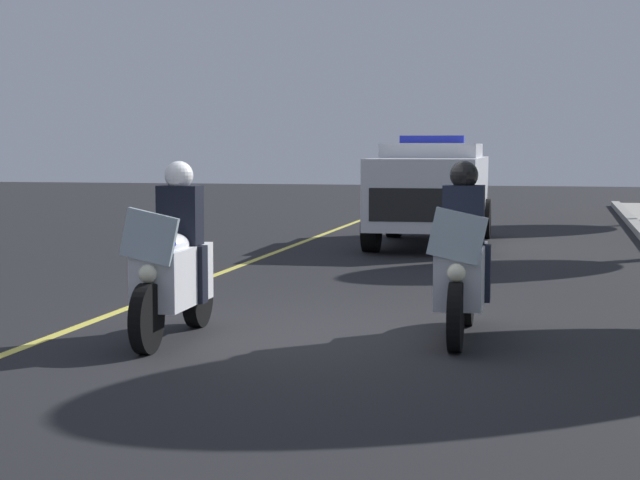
# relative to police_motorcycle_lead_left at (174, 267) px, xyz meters

# --- Properties ---
(ground_plane) EXTENTS (80.00, 80.00, 0.00)m
(ground_plane) POSITION_rel_police_motorcycle_lead_left_xyz_m (-0.77, 1.22, -0.70)
(ground_plane) COLOR black
(lane_stripe_center) EXTENTS (48.00, 0.12, 0.01)m
(lane_stripe_center) POSITION_rel_police_motorcycle_lead_left_xyz_m (-0.77, -1.22, -0.70)
(lane_stripe_center) COLOR #E0D14C
(lane_stripe_center) RESTS_ON ground
(police_motorcycle_lead_left) EXTENTS (2.14, 0.57, 1.72)m
(police_motorcycle_lead_left) POSITION_rel_police_motorcycle_lead_left_xyz_m (0.00, 0.00, 0.00)
(police_motorcycle_lead_left) COLOR black
(police_motorcycle_lead_left) RESTS_ON ground
(police_motorcycle_lead_right) EXTENTS (2.14, 0.57, 1.72)m
(police_motorcycle_lead_right) POSITION_rel_police_motorcycle_lead_left_xyz_m (-0.68, 2.70, 0.00)
(police_motorcycle_lead_right) COLOR black
(police_motorcycle_lead_right) RESTS_ON ground
(police_suv) EXTENTS (4.94, 2.16, 2.05)m
(police_suv) POSITION_rel_police_motorcycle_lead_left_xyz_m (-10.53, 1.26, 0.37)
(police_suv) COLOR silver
(police_suv) RESTS_ON ground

